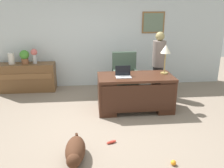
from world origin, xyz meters
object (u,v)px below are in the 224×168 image
desk_lamp (166,51)px  vase_with_flowers (34,55)px  desk (135,92)px  armchair (125,77)px  dog_toy_plush (111,142)px  credenza (26,77)px  laptop (123,74)px  dog_lying (75,151)px  person_standing (158,64)px  dog_toy_ball (173,163)px  potted_plant (24,56)px  vase_empty (11,59)px

desk_lamp → vase_with_flowers: (-3.06, 1.41, -0.30)m
desk → armchair: 0.95m
desk → desk_lamp: size_ratio=2.53×
desk_lamp → dog_toy_plush: bearing=-131.9°
armchair → dog_toy_plush: size_ratio=6.02×
vase_with_flowers → dog_toy_plush: size_ratio=2.14×
credenza → desk_lamp: 3.73m
laptop → dog_toy_plush: laptop is taller
dog_lying → desk_lamp: (1.88, 1.86, 1.13)m
desk_lamp → dog_lying: bearing=-135.3°
person_standing → dog_toy_plush: bearing=-122.6°
dog_lying → dog_toy_ball: bearing=-10.3°
laptop → potted_plant: 2.85m
vase_empty → dog_toy_plush: size_ratio=1.59×
dog_toy_plush → desk_lamp: bearing=48.1°
vase_empty → dog_toy_plush: 3.80m
vase_empty → dog_toy_ball: bearing=-47.9°
armchair → desk_lamp: bearing=-47.2°
armchair → dog_toy_ball: (0.29, -2.93, -0.45)m
vase_with_flowers → potted_plant: (-0.25, 0.00, -0.04)m
armchair → desk_lamp: (0.75, -0.81, 0.79)m
desk → credenza: desk is taller
credenza → vase_empty: vase_empty is taller
armchair → person_standing: 0.89m
laptop → potted_plant: bearing=146.5°
laptop → vase_empty: size_ratio=1.11×
armchair → person_standing: (0.81, -0.12, 0.34)m
armchair → desk_lamp: size_ratio=1.73×
vase_empty → desk: bearing=-27.4°
person_standing → laptop: bearing=-139.7°
desk_lamp → dog_toy_plush: 2.32m
laptop → desk_lamp: (0.93, 0.16, 0.44)m
potted_plant → credenza: bearing=-175.9°
vase_with_flowers → dog_toy_ball: vase_with_flowers is taller
credenza → laptop: (2.40, -1.57, 0.47)m
vase_with_flowers → person_standing: bearing=-13.2°
credenza → armchair: 2.65m
person_standing → vase_with_flowers: bearing=166.8°
armchair → laptop: armchair is taller
desk → laptop: laptop is taller
vase_empty → potted_plant: (0.34, 0.00, 0.05)m
desk_lamp → potted_plant: bearing=156.9°
dog_lying → vase_with_flowers: size_ratio=2.13×
desk_lamp → potted_plant: (-3.31, 1.41, -0.34)m
credenza → potted_plant: size_ratio=4.27×
laptop → vase_with_flowers: vase_with_flowers is taller
desk → dog_toy_plush: size_ratio=8.81×
credenza → armchair: size_ratio=1.40×
armchair → vase_with_flowers: 2.44m
desk → potted_plant: (-2.65, 1.55, 0.52)m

